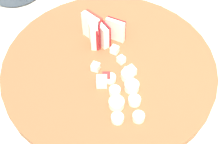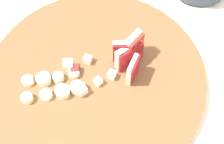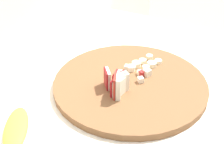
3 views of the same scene
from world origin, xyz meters
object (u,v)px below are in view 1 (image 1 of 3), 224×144
Objects in this scene: cutting_board at (109,66)px; banana_slice_rows at (125,94)px; apple_dice_pile at (113,71)px; apple_wedge_fan at (99,31)px.

cutting_board is 0.09m from banana_slice_rows.
cutting_board is 0.03m from apple_dice_pile.
banana_slice_rows is at bearing -2.74° from apple_wedge_fan.
cutting_board is at bearing 178.17° from banana_slice_rows.
apple_dice_pile is at bearing -4.17° from cutting_board.
apple_wedge_fan is (-0.07, 0.00, 0.04)m from cutting_board.
cutting_board is at bearing 175.83° from apple_dice_pile.
apple_dice_pile is (0.10, -0.01, -0.02)m from apple_wedge_fan.
banana_slice_rows is at bearing -0.75° from apple_dice_pile.
apple_wedge_fan reaches higher than banana_slice_rows.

